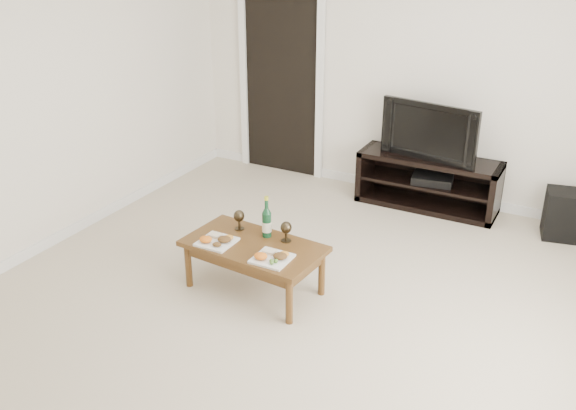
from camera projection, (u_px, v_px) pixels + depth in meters
The scene contains 13 objects.
floor at pixel (289, 320), 4.83m from camera, with size 5.50×5.50×0.00m, color beige.
back_wall at pixel (417, 75), 6.52m from camera, with size 5.00×0.04×2.60m, color white.
doorway at pixel (281, 85), 7.27m from camera, with size 0.90×0.02×2.05m, color black.
media_console at pixel (428, 182), 6.60m from camera, with size 1.43×0.45×0.55m, color black.
television at pixel (433, 130), 6.36m from camera, with size 1.01×0.13×0.58m, color black.
av_receiver at pixel (433, 179), 6.55m from camera, with size 0.40×0.30×0.08m, color black.
subwoofer at pixel (562, 214), 5.99m from camera, with size 0.31×0.31×0.46m, color black.
coffee_table at pixel (254, 267), 5.14m from camera, with size 1.10×0.60×0.42m, color #583818.
plate_left at pixel (217, 239), 5.05m from camera, with size 0.27×0.27×0.07m, color white.
plate_right at pixel (272, 256), 4.81m from camera, with size 0.27×0.27×0.07m, color white.
wine_bottle at pixel (267, 217), 5.10m from camera, with size 0.07×0.07×0.35m, color #0F3A20.
goblet_left at pixel (239, 220), 5.25m from camera, with size 0.09×0.09×0.17m, color #32291B, non-canonical shape.
goblet_right at pixel (286, 232), 5.06m from camera, with size 0.09×0.09×0.17m, color #32291B, non-canonical shape.
Camera 1 is at (1.89, -3.57, 2.79)m, focal length 40.00 mm.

